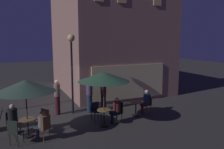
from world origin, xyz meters
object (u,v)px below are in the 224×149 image
(cafe_table_1, at_px, (28,125))
(patron_seated_0, at_px, (116,108))
(cafe_chair_4, at_px, (14,131))
(patron_standing_6, at_px, (57,97))
(cafe_chair_0, at_px, (118,110))
(cafe_chair_5, at_px, (45,126))
(patio_umbrella_1, at_px, (25,86))
(cafe_chair_6, at_px, (148,102))
(cafe_table_0, at_px, (104,115))
(patron_standing_4, at_px, (89,95))
(patron_seated_3, at_px, (146,100))
(cafe_chair_1, at_px, (96,110))
(cafe_chair_2, at_px, (43,117))
(street_lamp_near_corner, at_px, (72,55))
(patio_umbrella_0, at_px, (104,77))
(patron_seated_2, at_px, (42,124))
(cafe_chair_3, at_px, (11,121))
(patron_standing_5, at_px, (103,94))
(patron_seated_1, at_px, (14,117))
(cafe_table_2, at_px, (136,107))

(cafe_table_1, bearing_deg, patron_seated_0, -0.39)
(cafe_chair_4, relative_size, patron_standing_6, 0.54)
(cafe_chair_0, height_order, cafe_chair_5, cafe_chair_5)
(patio_umbrella_1, relative_size, cafe_chair_6, 2.41)
(cafe_table_0, distance_m, patron_standing_4, 2.20)
(cafe_chair_4, xyz_separation_m, cafe_chair_6, (6.50, 1.24, -0.02))
(patio_umbrella_1, distance_m, patron_seated_3, 6.04)
(cafe_chair_1, distance_m, cafe_chair_2, 2.41)
(street_lamp_near_corner, height_order, patio_umbrella_0, street_lamp_near_corner)
(cafe_chair_1, relative_size, patron_seated_2, 0.75)
(patron_standing_6, bearing_deg, cafe_chair_0, 168.95)
(cafe_chair_6, height_order, patron_seated_3, patron_seated_3)
(cafe_chair_3, xyz_separation_m, patron_seated_2, (1.06, -1.14, 0.12))
(patron_standing_4, xyz_separation_m, patron_standing_5, (0.83, 0.08, -0.05))
(cafe_table_1, relative_size, cafe_chair_3, 0.78)
(cafe_table_0, bearing_deg, cafe_chair_0, 15.58)
(patio_umbrella_0, xyz_separation_m, cafe_chair_6, (2.83, 0.83, -1.68))
(cafe_chair_1, height_order, patron_seated_3, patron_seated_3)
(patron_seated_0, relative_size, patron_standing_5, 0.70)
(patron_seated_0, bearing_deg, cafe_chair_4, -7.74)
(patio_umbrella_0, height_order, patron_seated_2, patio_umbrella_0)
(cafe_chair_1, distance_m, cafe_chair_5, 2.83)
(cafe_chair_4, bearing_deg, patron_standing_6, 2.16)
(cafe_chair_0, bearing_deg, patron_standing_4, -83.93)
(cafe_chair_2, relative_size, patron_standing_5, 0.51)
(cafe_chair_2, bearing_deg, cafe_chair_1, 143.79)
(cafe_chair_3, distance_m, patron_standing_5, 4.88)
(cafe_table_1, distance_m, patron_seated_1, 0.72)
(patron_seated_0, bearing_deg, patron_standing_5, -111.17)
(cafe_chair_1, relative_size, patron_standing_5, 0.52)
(street_lamp_near_corner, height_order, cafe_table_2, street_lamp_near_corner)
(cafe_chair_3, bearing_deg, cafe_chair_2, 42.48)
(cafe_chair_2, height_order, patron_seated_1, patron_seated_1)
(cafe_table_0, bearing_deg, cafe_chair_1, 96.47)
(cafe_chair_6, distance_m, patron_standing_5, 2.43)
(cafe_chair_5, height_order, patron_standing_6, patron_standing_6)
(patio_umbrella_1, height_order, cafe_chair_0, patio_umbrella_1)
(street_lamp_near_corner, distance_m, patio_umbrella_0, 2.61)
(cafe_table_2, bearing_deg, cafe_chair_4, -169.14)
(patron_seated_0, height_order, patron_standing_5, patron_standing_5)
(patron_seated_2, bearing_deg, cafe_chair_6, -118.02)
(patron_standing_5, xyz_separation_m, patron_standing_6, (-2.45, 0.24, 0.05))
(street_lamp_near_corner, relative_size, patron_seated_0, 3.42)
(patron_seated_2, bearing_deg, cafe_chair_5, 180.00)
(patio_umbrella_1, relative_size, patron_seated_3, 1.85)
(patio_umbrella_1, relative_size, cafe_chair_5, 2.30)
(cafe_table_2, distance_m, cafe_chair_3, 5.78)
(cafe_chair_3, bearing_deg, cafe_table_0, 32.57)
(cafe_table_0, height_order, cafe_chair_6, cafe_chair_6)
(street_lamp_near_corner, bearing_deg, cafe_table_2, -30.40)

